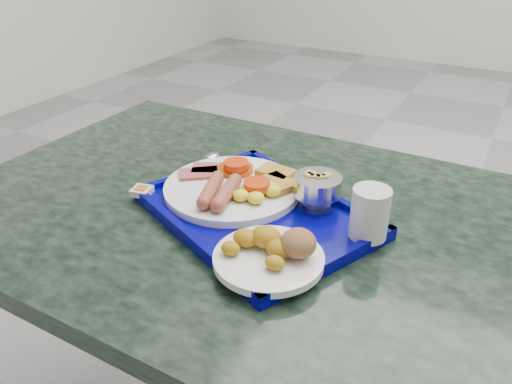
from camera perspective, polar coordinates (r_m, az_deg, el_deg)
floor at (r=2.21m, az=21.82°, el=-6.20°), size 6.00×6.00×0.00m
table at (r=1.04m, az=-0.32°, el=-10.65°), size 1.16×0.78×0.72m
tray at (r=0.90m, az=0.00°, el=-2.52°), size 0.48×0.43×0.02m
main_plate at (r=0.95m, az=-2.27°, el=0.70°), size 0.26×0.26×0.04m
bread_plate at (r=0.77m, az=1.93°, el=-6.78°), size 0.17×0.17×0.06m
fruit_bowl at (r=0.90m, az=7.03°, el=0.68°), size 0.09×0.09×0.06m
juice_cup at (r=0.83m, az=12.89°, el=-2.21°), size 0.06×0.06×0.09m
spoon at (r=1.08m, az=-5.55°, el=3.70°), size 0.03×0.16×0.01m
knife at (r=1.04m, az=-7.90°, el=2.44°), size 0.06×0.18×0.00m
jam_packet at (r=0.97m, az=-12.92°, el=0.12°), size 0.04×0.04×0.01m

